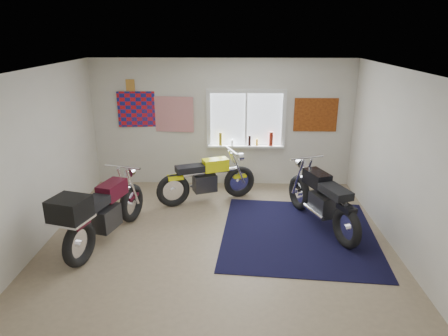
{
  "coord_description": "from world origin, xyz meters",
  "views": [
    {
      "loc": [
        0.25,
        -5.79,
        3.23
      ],
      "look_at": [
        0.09,
        0.4,
        1.08
      ],
      "focal_mm": 32.0,
      "sensor_mm": 36.0,
      "label": 1
    }
  ],
  "objects_px": {
    "maroon_tourer": "(100,212)",
    "navy_rug": "(298,234)",
    "black_chrome_bike": "(322,200)",
    "yellow_triumph": "(207,180)"
  },
  "relations": [
    {
      "from": "maroon_tourer",
      "to": "navy_rug",
      "type": "bearing_deg",
      "value": -66.22
    },
    {
      "from": "navy_rug",
      "to": "maroon_tourer",
      "type": "distance_m",
      "value": 3.22
    },
    {
      "from": "black_chrome_bike",
      "to": "maroon_tourer",
      "type": "xyz_separation_m",
      "value": [
        -3.55,
        -0.76,
        0.09
      ]
    },
    {
      "from": "black_chrome_bike",
      "to": "navy_rug",
      "type": "bearing_deg",
      "value": 106.08
    },
    {
      "from": "yellow_triumph",
      "to": "maroon_tourer",
      "type": "bearing_deg",
      "value": -152.55
    },
    {
      "from": "navy_rug",
      "to": "yellow_triumph",
      "type": "xyz_separation_m",
      "value": [
        -1.62,
        1.32,
        0.44
      ]
    },
    {
      "from": "yellow_triumph",
      "to": "black_chrome_bike",
      "type": "relative_size",
      "value": 0.93
    },
    {
      "from": "yellow_triumph",
      "to": "black_chrome_bike",
      "type": "distance_m",
      "value": 2.27
    },
    {
      "from": "yellow_triumph",
      "to": "maroon_tourer",
      "type": "distance_m",
      "value": 2.34
    },
    {
      "from": "black_chrome_bike",
      "to": "yellow_triumph",
      "type": "bearing_deg",
      "value": 42.77
    }
  ]
}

